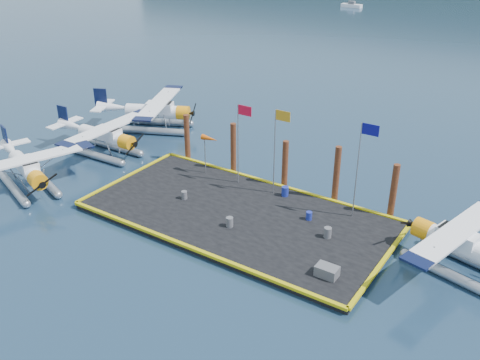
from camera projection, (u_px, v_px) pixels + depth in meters
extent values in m
plane|color=#19334C|center=(238.00, 218.00, 35.56)|extent=(4000.00, 4000.00, 0.00)
cube|color=black|center=(238.00, 215.00, 35.47)|extent=(20.00, 10.00, 0.40)
cylinder|color=#989EA6|center=(43.00, 179.00, 40.11)|extent=(6.12, 2.66, 0.61)
cylinder|color=#989EA6|center=(13.00, 187.00, 38.91)|extent=(6.12, 2.66, 0.61)
cylinder|color=white|center=(26.00, 167.00, 38.76)|extent=(4.81, 2.61, 1.11)
cube|color=white|center=(28.00, 166.00, 38.17)|extent=(2.47, 1.79, 0.91)
cube|color=black|center=(28.00, 165.00, 37.86)|extent=(1.69, 1.47, 0.56)
cylinder|color=#FE990E|center=(38.00, 180.00, 36.88)|extent=(1.34, 1.44, 1.17)
cube|color=black|center=(42.00, 185.00, 36.26)|extent=(0.81, 2.14, 1.14)
cube|color=white|center=(26.00, 159.00, 37.94)|extent=(4.46, 9.09, 0.12)
cube|color=#0A1233|center=(85.00, 145.00, 40.29)|extent=(1.73, 1.36, 0.13)
cube|color=#0A1233|center=(5.00, 137.00, 41.68)|extent=(1.09, 0.48, 1.72)
cube|color=white|center=(7.00, 145.00, 41.90)|extent=(2.00, 3.55, 0.10)
cylinder|color=#989EA6|center=(113.00, 146.00, 45.90)|extent=(6.28, 0.77, 0.61)
cylinder|color=#989EA6|center=(93.00, 155.00, 44.21)|extent=(6.28, 0.77, 0.61)
cylinder|color=white|center=(103.00, 136.00, 44.35)|extent=(4.73, 1.24, 1.11)
cube|color=white|center=(108.00, 133.00, 43.91)|extent=(2.25, 1.17, 0.91)
cube|color=black|center=(110.00, 132.00, 43.67)|extent=(1.44, 1.10, 0.56)
cylinder|color=#FE990E|center=(127.00, 142.00, 43.10)|extent=(1.04, 1.20, 1.17)
cube|color=black|center=(135.00, 144.00, 42.69)|extent=(0.12, 2.25, 1.14)
cube|color=white|center=(107.00, 127.00, 43.68)|extent=(1.76, 9.14, 0.12)
cube|color=#0A1233|center=(143.00, 113.00, 46.99)|extent=(1.54, 0.95, 0.13)
cube|color=#0A1233|center=(66.00, 145.00, 40.38)|extent=(1.54, 0.95, 0.13)
cube|color=#0A1233|center=(63.00, 115.00, 46.16)|extent=(1.12, 0.15, 1.72)
cube|color=white|center=(65.00, 123.00, 46.40)|extent=(1.00, 3.46, 0.10)
cylinder|color=#989EA6|center=(156.00, 122.00, 51.28)|extent=(6.47, 3.38, 0.66)
cylinder|color=#989EA6|center=(148.00, 131.00, 49.15)|extent=(6.47, 3.38, 0.66)
cylinder|color=white|center=(153.00, 111.00, 49.52)|extent=(5.14, 3.18, 1.20)
cube|color=white|center=(160.00, 108.00, 49.26)|extent=(2.69, 2.09, 0.99)
cube|color=black|center=(163.00, 105.00, 49.11)|extent=(1.87, 1.68, 0.60)
cylinder|color=#FE990E|center=(183.00, 113.00, 49.11)|extent=(1.52, 1.61, 1.27)
cube|color=black|center=(193.00, 113.00, 48.97)|extent=(1.06, 2.25, 1.23)
cube|color=white|center=(159.00, 102.00, 49.02)|extent=(5.53, 9.67, 0.13)
cube|color=#0A1233|center=(174.00, 87.00, 53.18)|extent=(1.90, 1.57, 0.14)
cube|color=#0A1233|center=(143.00, 119.00, 44.85)|extent=(1.90, 1.57, 0.14)
cube|color=#0A1233|center=(101.00, 98.00, 49.83)|extent=(1.15, 0.61, 1.86)
cube|color=white|center=(103.00, 106.00, 50.13)|extent=(2.42, 3.80, 0.11)
cylinder|color=#989EA6|center=(456.00, 278.00, 29.18)|extent=(6.24, 2.08, 0.61)
cylinder|color=#989EA6|center=(475.00, 262.00, 30.54)|extent=(6.24, 2.08, 0.61)
cylinder|color=white|center=(467.00, 248.00, 29.39)|extent=(4.84, 2.20, 1.11)
cube|color=white|center=(457.00, 238.00, 29.63)|extent=(2.43, 1.61, 0.91)
cube|color=black|center=(453.00, 233.00, 29.74)|extent=(1.63, 1.37, 0.56)
cylinder|color=#FE990E|center=(423.00, 229.00, 31.12)|extent=(1.26, 1.38, 1.17)
cube|color=black|center=(410.00, 224.00, 31.69)|extent=(0.59, 2.20, 1.14)
cube|color=white|center=(459.00, 230.00, 29.41)|extent=(3.64, 9.21, 0.12)
cube|color=#0A1233|center=(417.00, 261.00, 26.76)|extent=(1.69, 1.25, 0.13)
cylinder|color=#545459|center=(184.00, 195.00, 37.03)|extent=(0.41, 0.41, 0.57)
cylinder|color=#545459|center=(230.00, 222.00, 33.69)|extent=(0.46, 0.46, 0.64)
cylinder|color=navy|center=(309.00, 216.00, 34.48)|extent=(0.39, 0.39, 0.56)
cylinder|color=#545459|center=(328.00, 233.00, 32.55)|extent=(0.47, 0.47, 0.67)
cylinder|color=navy|center=(285.00, 191.00, 37.40)|extent=(0.49, 0.49, 0.69)
cube|color=#545459|center=(327.00, 271.00, 29.06)|extent=(1.22, 0.81, 0.61)
cylinder|color=gray|center=(238.00, 145.00, 38.13)|extent=(0.08, 0.08, 6.00)
cube|color=red|center=(245.00, 111.00, 36.68)|extent=(1.10, 0.03, 0.70)
cylinder|color=gray|center=(274.00, 153.00, 36.60)|extent=(0.08, 0.08, 6.20)
cube|color=orange|center=(283.00, 116.00, 35.11)|extent=(1.10, 0.03, 0.70)
cylinder|color=gray|center=(357.00, 171.00, 33.56)|extent=(0.08, 0.08, 6.50)
cube|color=navy|center=(370.00, 130.00, 32.00)|extent=(1.10, 0.03, 0.70)
cylinder|color=gray|center=(205.00, 155.00, 40.28)|extent=(0.07, 0.07, 3.00)
cone|color=#D3520B|center=(210.00, 139.00, 39.41)|extent=(1.40, 0.44, 0.44)
cylinder|color=#431E13|center=(187.00, 139.00, 42.92)|extent=(0.44, 0.44, 4.00)
cylinder|color=#431E13|center=(233.00, 149.00, 40.65)|extent=(0.44, 0.44, 4.20)
cylinder|color=#431E13|center=(285.00, 166.00, 38.51)|extent=(0.44, 0.44, 3.80)
cylinder|color=#431E13|center=(336.00, 176.00, 36.41)|extent=(0.44, 0.44, 4.30)
cylinder|color=#431E13|center=(393.00, 193.00, 34.50)|extent=(0.44, 0.44, 4.00)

